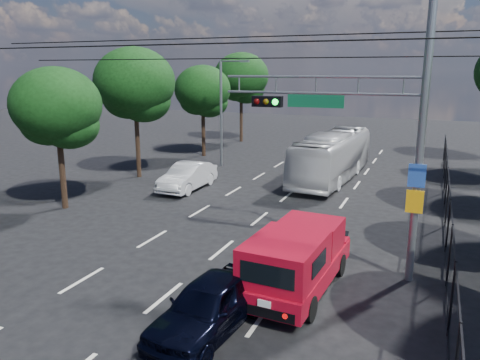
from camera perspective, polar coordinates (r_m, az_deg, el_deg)
The scene contains 13 objects.
lane_markings at distance 22.68m, azimuth 4.16°, elevation -3.28°, with size 6.12×38.00×0.01m.
signal_mast at distance 14.76m, azimuth 16.70°, elevation 8.00°, with size 6.43×0.39×9.50m.
streetlight_left at distance 31.62m, azimuth -2.04°, elevation 8.72°, with size 2.09×0.22×7.08m.
utility_wires at distance 16.93m, azimuth -1.24°, elevation 15.90°, with size 22.00×5.04×0.74m.
fence_right at distance 19.59m, azimuth 24.00°, elevation -3.98°, with size 0.06×34.03×2.00m.
tree_left_b at distance 23.19m, azimuth -21.34°, elevation 7.75°, with size 4.08×4.08×6.63m.
tree_left_c at distance 28.93m, azimuth -12.64°, elevation 10.87°, with size 4.80×4.80×7.80m.
tree_left_d at distance 35.62m, azimuth -4.53°, elevation 10.46°, with size 4.20×4.20×6.83m.
tree_left_e at distance 42.93m, azimuth 0.19°, elevation 12.06°, with size 4.92×4.92×7.99m.
red_pickup at distance 14.07m, azimuth 6.98°, elevation -9.43°, with size 2.22×5.41×1.98m.
navy_hatchback at distance 12.16m, azimuth -3.85°, elevation -15.04°, with size 1.65×4.10×1.40m, color black.
white_bus at distance 28.53m, azimuth 11.19°, elevation 2.87°, with size 2.39×10.21×2.84m, color silver.
white_van at distance 25.91m, azimuth -6.40°, elevation 0.43°, with size 1.54×4.43×1.46m, color silver.
Camera 1 is at (6.85, -6.63, 6.47)m, focal length 35.00 mm.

